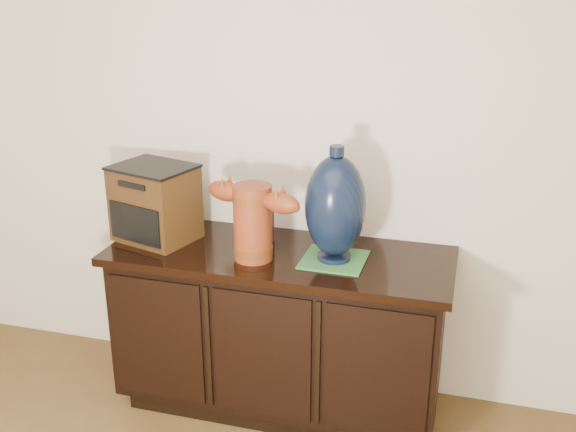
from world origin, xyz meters
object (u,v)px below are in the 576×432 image
(tv_radio, at_px, (155,203))
(spray_can, at_px, (267,221))
(sideboard, at_px, (280,329))
(lamp_base, at_px, (335,207))
(terracotta_vessel, at_px, (253,218))

(tv_radio, relative_size, spray_can, 2.10)
(sideboard, xyz_separation_m, lamp_base, (0.24, -0.02, 0.60))
(sideboard, relative_size, spray_can, 7.77)
(sideboard, height_order, terracotta_vessel, terracotta_vessel)
(tv_radio, bearing_deg, terracotta_vessel, 5.51)
(lamp_base, bearing_deg, tv_radio, 178.41)
(lamp_base, relative_size, spray_can, 2.54)
(terracotta_vessel, xyz_separation_m, spray_can, (-0.00, 0.20, -0.09))
(tv_radio, distance_m, spray_can, 0.49)
(tv_radio, bearing_deg, sideboard, 16.12)
(sideboard, xyz_separation_m, tv_radio, (-0.56, 0.00, 0.53))
(spray_can, bearing_deg, terracotta_vessel, -88.89)
(tv_radio, relative_size, lamp_base, 0.83)
(terracotta_vessel, height_order, tv_radio, tv_radio)
(tv_radio, xyz_separation_m, spray_can, (0.48, 0.11, -0.07))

